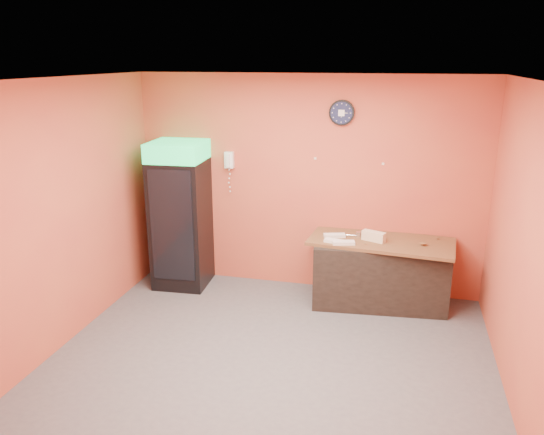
% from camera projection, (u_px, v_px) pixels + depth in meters
% --- Properties ---
extents(floor, '(4.50, 4.50, 0.00)m').
position_uv_depth(floor, '(270.00, 362.00, 5.42)').
color(floor, '#47474C').
rests_on(floor, ground).
extents(back_wall, '(4.50, 0.02, 2.80)m').
position_uv_depth(back_wall, '(307.00, 185.00, 6.87)').
color(back_wall, '#C15736').
rests_on(back_wall, floor).
extents(left_wall, '(0.02, 4.00, 2.80)m').
position_uv_depth(left_wall, '(61.00, 216.00, 5.52)').
color(left_wall, '#C15736').
rests_on(left_wall, floor).
extents(right_wall, '(0.02, 4.00, 2.80)m').
position_uv_depth(right_wall, '(526.00, 252.00, 4.50)').
color(right_wall, '#C15736').
rests_on(right_wall, floor).
extents(ceiling, '(4.50, 4.00, 0.02)m').
position_uv_depth(ceiling, '(270.00, 80.00, 4.60)').
color(ceiling, white).
rests_on(ceiling, back_wall).
extents(beverage_cooler, '(0.72, 0.73, 1.95)m').
position_uv_depth(beverage_cooler, '(179.00, 217.00, 7.00)').
color(beverage_cooler, black).
rests_on(beverage_cooler, floor).
extents(prep_counter, '(1.67, 0.86, 0.80)m').
position_uv_depth(prep_counter, '(379.00, 273.00, 6.60)').
color(prep_counter, black).
rests_on(prep_counter, floor).
extents(wall_clock, '(0.31, 0.06, 0.31)m').
position_uv_depth(wall_clock, '(342.00, 113.00, 6.47)').
color(wall_clock, black).
rests_on(wall_clock, back_wall).
extents(wall_phone, '(0.12, 0.10, 0.22)m').
position_uv_depth(wall_phone, '(229.00, 160.00, 6.97)').
color(wall_phone, white).
rests_on(wall_phone, back_wall).
extents(butcher_paper, '(1.79, 0.94, 0.04)m').
position_uv_depth(butcher_paper, '(381.00, 242.00, 6.48)').
color(butcher_paper, brown).
rests_on(butcher_paper, prep_counter).
extents(sub_roll_stack, '(0.30, 0.20, 0.12)m').
position_uv_depth(sub_roll_stack, '(374.00, 236.00, 6.42)').
color(sub_roll_stack, beige).
rests_on(sub_roll_stack, butcher_paper).
extents(wrapped_sandwich_left, '(0.26, 0.15, 0.04)m').
position_uv_depth(wrapped_sandwich_left, '(335.00, 241.00, 6.38)').
color(wrapped_sandwich_left, silver).
rests_on(wrapped_sandwich_left, butcher_paper).
extents(wrapped_sandwich_mid, '(0.28, 0.17, 0.04)m').
position_uv_depth(wrapped_sandwich_mid, '(344.00, 243.00, 6.32)').
color(wrapped_sandwich_mid, silver).
rests_on(wrapped_sandwich_mid, butcher_paper).
extents(wrapped_sandwich_right, '(0.28, 0.18, 0.04)m').
position_uv_depth(wrapped_sandwich_right, '(334.00, 235.00, 6.58)').
color(wrapped_sandwich_right, silver).
rests_on(wrapped_sandwich_right, butcher_paper).
extents(kitchen_tool, '(0.06, 0.06, 0.06)m').
position_uv_depth(kitchen_tool, '(358.00, 234.00, 6.58)').
color(kitchen_tool, silver).
rests_on(kitchen_tool, butcher_paper).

